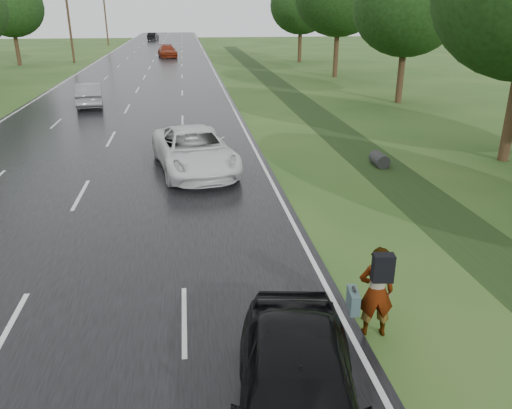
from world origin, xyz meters
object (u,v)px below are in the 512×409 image
(pedestrian, at_px, (375,291))
(silver_sedan, at_px, (89,95))
(white_pickup, at_px, (194,150))
(dark_sedan, at_px, (298,394))

(pedestrian, distance_m, silver_sedan, 27.96)
(white_pickup, relative_size, dark_sedan, 1.26)
(white_pickup, relative_size, silver_sedan, 1.30)
(pedestrian, relative_size, silver_sedan, 0.42)
(dark_sedan, bearing_deg, silver_sedan, 114.29)
(dark_sedan, relative_size, silver_sedan, 1.03)
(pedestrian, bearing_deg, silver_sedan, -62.31)
(pedestrian, xyz_separation_m, white_pickup, (-3.19, 11.19, -0.12))
(dark_sedan, bearing_deg, white_pickup, 104.27)
(white_pickup, xyz_separation_m, silver_sedan, (-6.48, 15.05, -0.07))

